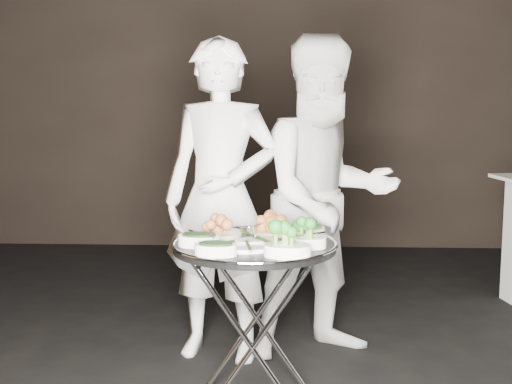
{
  "coord_description": "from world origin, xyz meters",
  "views": [
    {
      "loc": [
        0.01,
        -2.7,
        1.41
      ],
      "look_at": [
        -0.12,
        0.39,
        0.95
      ],
      "focal_mm": 50.0,
      "sensor_mm": 36.0,
      "label": 1
    }
  ],
  "objects_px": {
    "serving_tray": "(254,246)",
    "waiter_left": "(221,200)",
    "tray_stand": "(254,321)",
    "waiter_right": "(327,198)"
  },
  "relations": [
    {
      "from": "serving_tray",
      "to": "waiter_left",
      "type": "relative_size",
      "value": 0.42
    },
    {
      "from": "tray_stand",
      "to": "waiter_left",
      "type": "xyz_separation_m",
      "value": [
        -0.2,
        0.66,
        0.42
      ]
    },
    {
      "from": "serving_tray",
      "to": "tray_stand",
      "type": "bearing_deg",
      "value": 99.46
    },
    {
      "from": "tray_stand",
      "to": "serving_tray",
      "type": "xyz_separation_m",
      "value": [
        0.0,
        -0.0,
        0.33
      ]
    },
    {
      "from": "tray_stand",
      "to": "serving_tray",
      "type": "height_order",
      "value": "serving_tray"
    },
    {
      "from": "tray_stand",
      "to": "waiter_right",
      "type": "bearing_deg",
      "value": 64.44
    },
    {
      "from": "tray_stand",
      "to": "serving_tray",
      "type": "relative_size",
      "value": 1.05
    },
    {
      "from": "waiter_left",
      "to": "waiter_right",
      "type": "distance_m",
      "value": 0.55
    },
    {
      "from": "serving_tray",
      "to": "waiter_right",
      "type": "bearing_deg",
      "value": 64.44
    },
    {
      "from": "waiter_left",
      "to": "serving_tray",
      "type": "bearing_deg",
      "value": -60.12
    }
  ]
}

